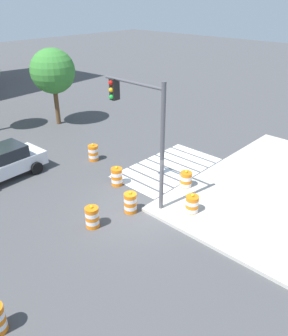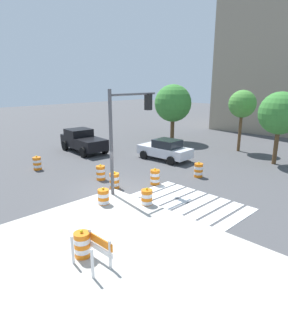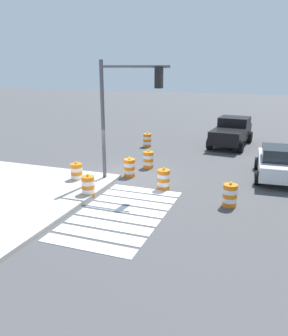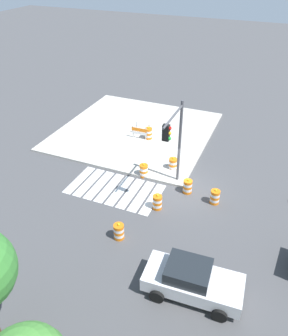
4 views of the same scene
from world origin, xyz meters
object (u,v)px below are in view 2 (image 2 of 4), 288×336
construction_barricade (96,248)px  sports_car (165,150)px  traffic_barrel_median_near (147,198)px  traffic_barrel_far_curb (101,173)px  traffic_barrel_on_sidewalk (82,244)px  traffic_light_pole (127,122)px  street_tree_streetside_near (173,103)px  street_tree_streetside_far (242,104)px  street_tree_streetside_mid (280,114)px  pickup_truck (82,141)px  traffic_barrel_opposite_curb (114,181)px  traffic_barrel_median_far (155,177)px  traffic_barrel_crosswalk_end (37,163)px  traffic_barrel_lane_center (198,170)px  traffic_barrel_near_corner (104,198)px

construction_barricade → sports_car: bearing=122.3°
traffic_barrel_median_near → traffic_barrel_far_curb: bearing=169.5°
traffic_barrel_far_curb → traffic_barrel_on_sidewalk: bearing=-40.9°
construction_barricade → traffic_light_pole: 7.83m
traffic_barrel_median_near → street_tree_streetside_near: size_ratio=0.18×
traffic_barrel_on_sidewalk → construction_barricade: 0.70m
street_tree_streetside_near → sports_car: bearing=-54.2°
traffic_barrel_on_sidewalk → street_tree_streetside_far: size_ratio=0.19×
traffic_light_pole → street_tree_streetside_mid: bearing=73.7°
pickup_truck → traffic_barrel_opposite_curb: size_ratio=5.20×
sports_car → pickup_truck: pickup_truck is taller
sports_car → traffic_barrel_median_far: bearing=-54.4°
traffic_barrel_median_far → pickup_truck: bearing=170.3°
traffic_light_pole → street_tree_streetside_mid: 12.15m
traffic_barrel_median_near → construction_barricade: bearing=-64.0°
traffic_barrel_far_curb → traffic_barrel_median_near: bearing=-10.5°
sports_car → traffic_light_pole: size_ratio=0.80×
traffic_barrel_crosswalk_end → construction_barricade: size_ratio=0.78×
pickup_truck → traffic_barrel_lane_center: 11.56m
traffic_barrel_crosswalk_end → street_tree_streetside_far: (7.09, 15.35, 3.62)m
traffic_barrel_opposite_curb → street_tree_streetside_near: (-6.57, 12.99, 3.39)m
traffic_barrel_near_corner → traffic_barrel_on_sidewalk: bearing=-46.4°
traffic_barrel_opposite_curb → street_tree_streetside_far: (0.36, 13.88, 3.62)m
traffic_barrel_opposite_curb → construction_barricade: size_ratio=0.78×
street_tree_streetside_near → traffic_barrel_opposite_curb: bearing=-63.2°
traffic_barrel_crosswalk_end → traffic_light_pole: bearing=12.5°
traffic_barrel_crosswalk_end → construction_barricade: (12.24, -3.81, 0.27)m
traffic_light_pole → street_tree_streetside_far: bearing=92.5°
traffic_barrel_near_corner → traffic_barrel_far_curb: size_ratio=1.00×
pickup_truck → traffic_barrel_on_sidewalk: size_ratio=5.20×
traffic_barrel_on_sidewalk → traffic_barrel_far_curb: bearing=139.1°
construction_barricade → traffic_barrel_median_far: bearing=120.1°
sports_car → traffic_barrel_crosswalk_end: (-4.48, -8.46, -0.36)m
traffic_barrel_near_corner → traffic_barrel_on_sidewalk: size_ratio=1.00×
pickup_truck → traffic_barrel_far_curb: 8.31m
traffic_barrel_crosswalk_end → traffic_barrel_median_near: bearing=5.2°
traffic_barrel_near_corner → traffic_barrel_median_near: same height
pickup_truck → traffic_barrel_near_corner: (10.94, -6.02, -0.52)m
sports_car → traffic_barrel_opposite_curb: 7.36m
traffic_barrel_near_corner → pickup_truck: bearing=151.2°
sports_car → traffic_barrel_near_corner: (3.91, -9.05, -0.36)m
street_tree_streetside_near → traffic_barrel_far_curb: bearing=-69.3°
construction_barricade → street_tree_streetside_mid: street_tree_streetside_mid is taller
traffic_barrel_far_curb → street_tree_streetside_near: 13.91m
sports_car → street_tree_streetside_near: street_tree_streetside_near is taller
traffic_barrel_crosswalk_end → traffic_barrel_on_sidewalk: 12.21m
traffic_light_pole → traffic_barrel_on_sidewalk: bearing=-55.3°
pickup_truck → street_tree_streetside_mid: street_tree_streetside_mid is taller
traffic_barrel_near_corner → traffic_barrel_on_sidewalk: traffic_barrel_on_sidewalk is taller
traffic_light_pole → pickup_truck: bearing=160.0°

